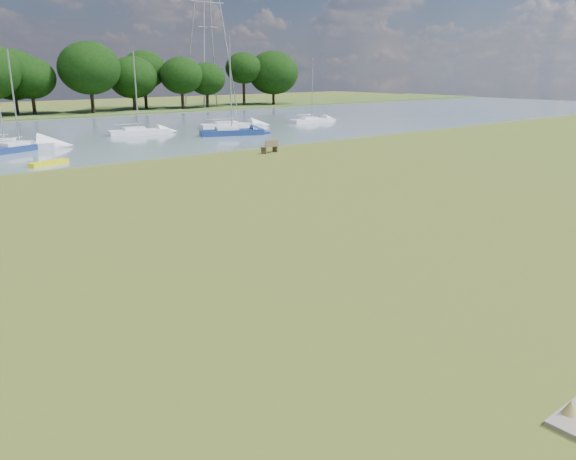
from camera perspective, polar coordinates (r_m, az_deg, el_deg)
ground at (r=21.13m, az=-3.75°, el=-1.78°), size 220.00×220.00×0.00m
riverbank_bench at (r=45.15m, az=-1.81°, el=8.48°), size 1.75×0.90×1.03m
kayak at (r=42.51m, az=-23.13°, el=6.29°), size 2.89×1.62×0.28m
sailboat_0 at (r=57.28m, az=-5.80°, el=10.09°), size 6.48×3.79×9.51m
sailboat_1 at (r=64.92m, az=-5.85°, el=10.66°), size 7.20×3.96×8.26m
sailboat_2 at (r=52.39m, az=-26.96°, el=7.85°), size 8.22×5.38×9.98m
sailboat_4 at (r=71.17m, az=2.40°, el=11.20°), size 5.97×2.07×7.84m
sailboat_6 at (r=50.78m, az=-25.65°, el=7.76°), size 6.08×3.74×7.92m
sailboat_7 at (r=59.59m, az=-14.98°, el=9.79°), size 6.16×2.64×8.08m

